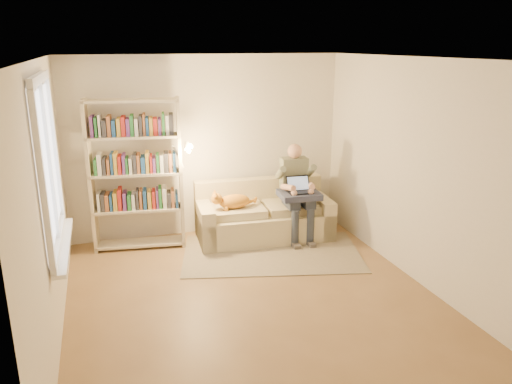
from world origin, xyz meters
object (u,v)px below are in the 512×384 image
object	(u,v)px
cat	(233,201)
laptop	(297,188)
bookshelf	(136,168)
sofa	(263,217)
person	(296,187)

from	to	relation	value
cat	laptop	bearing A→B (deg)	-9.13
laptop	bookshelf	world-z (taller)	bookshelf
cat	bookshelf	world-z (taller)	bookshelf
sofa	cat	size ratio (longest dim) A/B	2.89
person	bookshelf	world-z (taller)	bookshelf
sofa	laptop	xyz separation A→B (m)	(0.40, -0.29, 0.50)
cat	bookshelf	distance (m)	1.40
sofa	person	xyz separation A→B (m)	(0.44, -0.18, 0.48)
cat	laptop	distance (m)	0.92
laptop	bookshelf	size ratio (longest dim) A/B	0.17
sofa	bookshelf	world-z (taller)	bookshelf
person	cat	size ratio (longest dim) A/B	2.01
person	cat	xyz separation A→B (m)	(-0.91, 0.09, -0.15)
sofa	bookshelf	size ratio (longest dim) A/B	0.95
laptop	cat	bearing A→B (deg)	170.87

